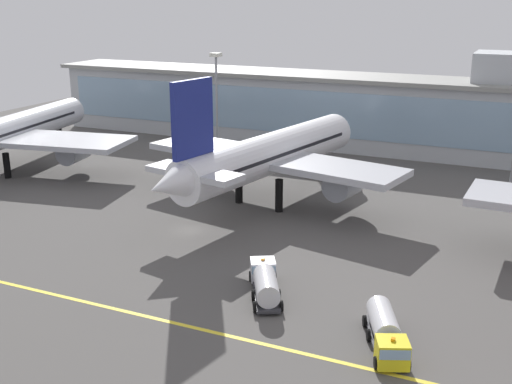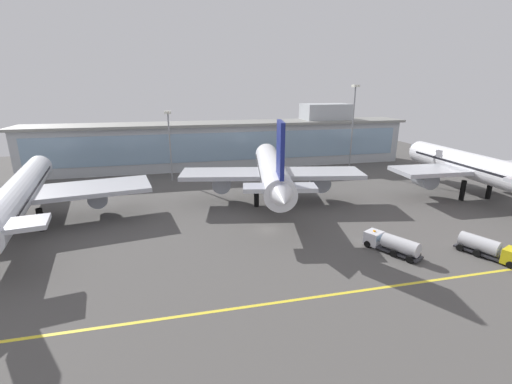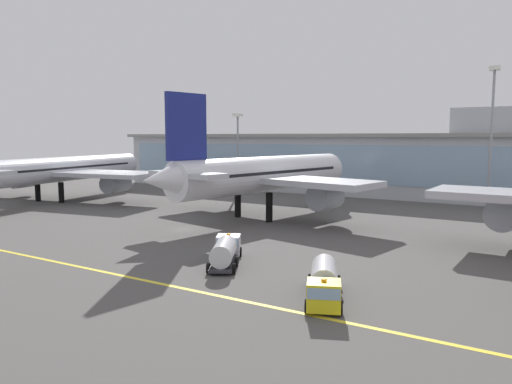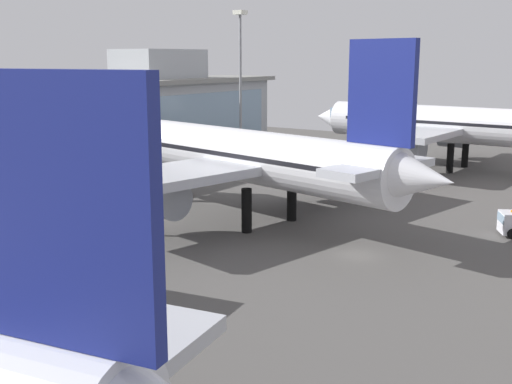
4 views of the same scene
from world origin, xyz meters
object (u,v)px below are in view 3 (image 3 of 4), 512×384
Objects in this scene: baggage_tug_near at (324,283)px; apron_light_mast_centre at (238,140)px; airliner_near_left at (60,170)px; airliner_near_right at (264,175)px; fuel_tanker_truck at (226,250)px; apron_light_mast_west at (492,119)px.

apron_light_mast_centre is at bearing -163.94° from baggage_tug_near.
airliner_near_right reaches higher than airliner_near_left.
apron_light_mast_centre is (27.01, 28.50, 6.37)m from airliner_near_left.
apron_light_mast_centre is (-33.47, 53.32, 11.35)m from fuel_tanker_truck.
fuel_tanker_truck is at bearing -133.95° from baggage_tug_near.
apron_light_mast_centre reaches higher than airliner_near_left.
airliner_near_left is 86.04m from apron_light_mast_west.
apron_light_mast_west is at bearing -49.31° from fuel_tanker_truck.
airliner_near_left is 2.93× the size of apron_light_mast_centre.
apron_light_mast_centre is (-47.18, 58.63, 11.35)m from baggage_tug_near.
apron_light_mast_west is (31.97, 24.22, 9.39)m from airliner_near_right.
airliner_near_left is at bearing 105.18° from airliner_near_right.
airliner_near_right is 31.06m from fuel_tanker_truck.
baggage_tug_near is (74.19, -30.12, -4.98)m from airliner_near_left.
airliner_near_right reaches higher than fuel_tanker_truck.
apron_light_mast_west is 1.36× the size of apron_light_mast_centre.
airliner_near_right is at bearing -48.92° from apron_light_mast_centre.
airliner_near_left reaches higher than fuel_tanker_truck.
airliner_near_right is 2.54× the size of apron_light_mast_centre.
airliner_near_right is 5.30× the size of fuel_tanker_truck.
airliner_near_right reaches higher than baggage_tug_near.
baggage_tug_near is at bearing -96.58° from apron_light_mast_west.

